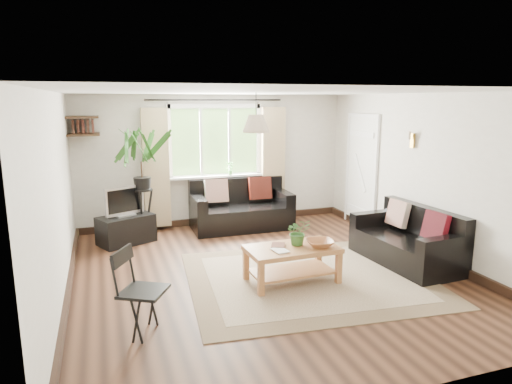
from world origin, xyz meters
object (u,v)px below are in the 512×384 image
object	(u,v)px
sofa_right	(406,237)
palm_stand	(143,185)
sofa_back	(241,206)
folding_chair	(144,293)
tv_stand	(126,229)
coffee_table	(292,265)

from	to	relation	value
sofa_right	palm_stand	size ratio (longest dim) A/B	0.87
sofa_back	folding_chair	xyz separation A→B (m)	(-2.03, -3.36, 0.02)
sofa_right	tv_stand	bearing A→B (deg)	-124.88
coffee_table	tv_stand	size ratio (longest dim) A/B	1.35
sofa_right	palm_stand	distance (m)	4.20
sofa_back	tv_stand	size ratio (longest dim) A/B	2.08
coffee_table	folding_chair	distance (m)	2.06
coffee_table	folding_chair	world-z (taller)	folding_chair
palm_stand	sofa_back	bearing A→B (deg)	4.04
coffee_table	palm_stand	size ratio (longest dim) A/B	0.62
sofa_back	tv_stand	world-z (taller)	sofa_back
tv_stand	coffee_table	bearing A→B (deg)	-76.11
sofa_back	folding_chair	distance (m)	3.93
coffee_table	sofa_right	bearing A→B (deg)	3.95
tv_stand	folding_chair	distance (m)	3.12
sofa_right	tv_stand	size ratio (longest dim) A/B	1.90
palm_stand	folding_chair	distance (m)	3.29
coffee_table	palm_stand	world-z (taller)	palm_stand
sofa_right	coffee_table	bearing A→B (deg)	-89.82
coffee_table	tv_stand	world-z (taller)	coffee_table
sofa_back	palm_stand	bearing A→B (deg)	-175.13
sofa_back	folding_chair	bearing A→B (deg)	-120.35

